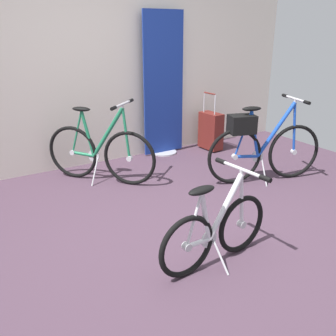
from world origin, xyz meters
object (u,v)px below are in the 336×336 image
floor_banner_stand (164,92)px  display_bike_right (260,145)px  folding_bike_foreground (216,229)px  display_bike_left (100,152)px  rolling_suitcase (211,131)px

floor_banner_stand → display_bike_right: 1.57m
floor_banner_stand → folding_bike_foreground: 2.75m
display_bike_left → display_bike_right: bearing=-31.7°
display_bike_left → floor_banner_stand: bearing=24.2°
folding_bike_foreground → display_bike_right: (1.43, 1.02, 0.15)m
display_bike_left → display_bike_right: display_bike_right is taller
rolling_suitcase → display_bike_left: bearing=-170.6°
floor_banner_stand → display_bike_left: bearing=-155.8°
display_bike_right → rolling_suitcase: 1.29m
floor_banner_stand → rolling_suitcase: size_ratio=2.28×
display_bike_right → rolling_suitcase: bearing=77.5°
folding_bike_foreground → display_bike_right: size_ratio=0.77×
display_bike_right → floor_banner_stand: bearing=104.7°
floor_banner_stand → display_bike_right: bearing=-75.3°
display_bike_left → rolling_suitcase: 1.84m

